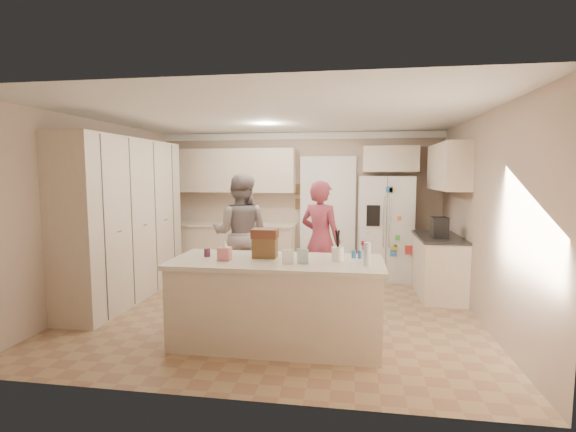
# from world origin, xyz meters

# --- Properties ---
(floor) EXTENTS (5.20, 4.60, 0.02)m
(floor) POSITION_xyz_m (0.00, 0.00, -0.01)
(floor) COLOR #9B7E58
(floor) RESTS_ON ground
(ceiling) EXTENTS (5.20, 4.60, 0.02)m
(ceiling) POSITION_xyz_m (0.00, 0.00, 2.61)
(ceiling) COLOR white
(ceiling) RESTS_ON wall_back
(wall_back) EXTENTS (5.20, 0.02, 2.60)m
(wall_back) POSITION_xyz_m (0.00, 2.31, 1.30)
(wall_back) COLOR tan
(wall_back) RESTS_ON ground
(wall_front) EXTENTS (5.20, 0.02, 2.60)m
(wall_front) POSITION_xyz_m (0.00, -2.31, 1.30)
(wall_front) COLOR tan
(wall_front) RESTS_ON ground
(wall_left) EXTENTS (0.02, 4.60, 2.60)m
(wall_left) POSITION_xyz_m (-2.61, 0.00, 1.30)
(wall_left) COLOR tan
(wall_left) RESTS_ON ground
(wall_right) EXTENTS (0.02, 4.60, 2.60)m
(wall_right) POSITION_xyz_m (2.61, 0.00, 1.30)
(wall_right) COLOR tan
(wall_right) RESTS_ON ground
(crown_back) EXTENTS (5.20, 0.08, 0.12)m
(crown_back) POSITION_xyz_m (0.00, 2.26, 2.53)
(crown_back) COLOR white
(crown_back) RESTS_ON wall_back
(pantry_bank) EXTENTS (0.60, 2.60, 2.35)m
(pantry_bank) POSITION_xyz_m (-2.30, 0.20, 1.18)
(pantry_bank) COLOR beige
(pantry_bank) RESTS_ON floor
(back_base_cab) EXTENTS (2.20, 0.60, 0.88)m
(back_base_cab) POSITION_xyz_m (-1.15, 2.00, 0.44)
(back_base_cab) COLOR beige
(back_base_cab) RESTS_ON floor
(back_countertop) EXTENTS (2.24, 0.63, 0.04)m
(back_countertop) POSITION_xyz_m (-1.15, 1.99, 0.90)
(back_countertop) COLOR #ECE3C7
(back_countertop) RESTS_ON back_base_cab
(back_upper_cab) EXTENTS (2.20, 0.35, 0.80)m
(back_upper_cab) POSITION_xyz_m (-1.15, 2.12, 1.90)
(back_upper_cab) COLOR beige
(back_upper_cab) RESTS_ON wall_back
(doorway_opening) EXTENTS (0.90, 0.06, 2.10)m
(doorway_opening) POSITION_xyz_m (0.55, 2.28, 1.05)
(doorway_opening) COLOR black
(doorway_opening) RESTS_ON floor
(doorway_casing) EXTENTS (1.02, 0.03, 2.22)m
(doorway_casing) POSITION_xyz_m (0.55, 2.24, 1.05)
(doorway_casing) COLOR white
(doorway_casing) RESTS_ON floor
(wall_frame_upper) EXTENTS (0.15, 0.02, 0.20)m
(wall_frame_upper) POSITION_xyz_m (0.02, 2.27, 1.55)
(wall_frame_upper) COLOR brown
(wall_frame_upper) RESTS_ON wall_back
(wall_frame_lower) EXTENTS (0.15, 0.02, 0.20)m
(wall_frame_lower) POSITION_xyz_m (0.02, 2.27, 1.28)
(wall_frame_lower) COLOR brown
(wall_frame_lower) RESTS_ON wall_back
(refrigerator) EXTENTS (0.92, 0.73, 1.80)m
(refrigerator) POSITION_xyz_m (1.57, 1.95, 0.90)
(refrigerator) COLOR white
(refrigerator) RESTS_ON floor
(fridge_seam) EXTENTS (0.02, 0.02, 1.78)m
(fridge_seam) POSITION_xyz_m (1.57, 1.59, 0.90)
(fridge_seam) COLOR gray
(fridge_seam) RESTS_ON refrigerator
(fridge_dispenser) EXTENTS (0.22, 0.03, 0.35)m
(fridge_dispenser) POSITION_xyz_m (1.35, 1.58, 1.15)
(fridge_dispenser) COLOR black
(fridge_dispenser) RESTS_ON refrigerator
(fridge_handle_l) EXTENTS (0.02, 0.02, 0.85)m
(fridge_handle_l) POSITION_xyz_m (1.52, 1.58, 1.05)
(fridge_handle_l) COLOR silver
(fridge_handle_l) RESTS_ON refrigerator
(fridge_handle_r) EXTENTS (0.02, 0.02, 0.85)m
(fridge_handle_r) POSITION_xyz_m (1.62, 1.58, 1.05)
(fridge_handle_r) COLOR silver
(fridge_handle_r) RESTS_ON refrigerator
(over_fridge_cab) EXTENTS (0.95, 0.35, 0.45)m
(over_fridge_cab) POSITION_xyz_m (1.65, 2.12, 2.10)
(over_fridge_cab) COLOR beige
(over_fridge_cab) RESTS_ON wall_back
(right_base_cab) EXTENTS (0.60, 1.20, 0.88)m
(right_base_cab) POSITION_xyz_m (2.30, 1.00, 0.44)
(right_base_cab) COLOR beige
(right_base_cab) RESTS_ON floor
(right_countertop) EXTENTS (0.63, 1.24, 0.04)m
(right_countertop) POSITION_xyz_m (2.29, 1.00, 0.90)
(right_countertop) COLOR #2D2B28
(right_countertop) RESTS_ON right_base_cab
(right_upper_cab) EXTENTS (0.35, 1.50, 0.70)m
(right_upper_cab) POSITION_xyz_m (2.43, 1.20, 1.95)
(right_upper_cab) COLOR beige
(right_upper_cab) RESTS_ON wall_right
(coffee_maker) EXTENTS (0.22, 0.28, 0.30)m
(coffee_maker) POSITION_xyz_m (2.25, 0.80, 1.07)
(coffee_maker) COLOR black
(coffee_maker) RESTS_ON right_countertop
(island_base) EXTENTS (2.20, 0.90, 0.88)m
(island_base) POSITION_xyz_m (0.20, -1.10, 0.44)
(island_base) COLOR beige
(island_base) RESTS_ON floor
(island_top) EXTENTS (2.28, 0.96, 0.05)m
(island_top) POSITION_xyz_m (0.20, -1.10, 0.90)
(island_top) COLOR #ECE3C7
(island_top) RESTS_ON island_base
(utensil_crock) EXTENTS (0.13, 0.13, 0.15)m
(utensil_crock) POSITION_xyz_m (0.85, -1.05, 1.00)
(utensil_crock) COLOR white
(utensil_crock) RESTS_ON island_top
(tissue_box) EXTENTS (0.13, 0.13, 0.14)m
(tissue_box) POSITION_xyz_m (-0.35, -1.20, 1.00)
(tissue_box) COLOR #DD797F
(tissue_box) RESTS_ON island_top
(tissue_plume) EXTENTS (0.08, 0.08, 0.08)m
(tissue_plume) POSITION_xyz_m (-0.35, -1.20, 1.10)
(tissue_plume) COLOR white
(tissue_plume) RESTS_ON tissue_box
(dollhouse_body) EXTENTS (0.26, 0.18, 0.22)m
(dollhouse_body) POSITION_xyz_m (0.05, -1.00, 1.04)
(dollhouse_body) COLOR brown
(dollhouse_body) RESTS_ON island_top
(dollhouse_roof) EXTENTS (0.28, 0.20, 0.10)m
(dollhouse_roof) POSITION_xyz_m (0.05, -1.00, 1.20)
(dollhouse_roof) COLOR #592D1E
(dollhouse_roof) RESTS_ON dollhouse_body
(jam_jar) EXTENTS (0.07, 0.07, 0.09)m
(jam_jar) POSITION_xyz_m (-0.60, -1.05, 0.97)
(jam_jar) COLOR #59263F
(jam_jar) RESTS_ON island_top
(greeting_card_a) EXTENTS (0.12, 0.06, 0.16)m
(greeting_card_a) POSITION_xyz_m (0.35, -1.30, 1.01)
(greeting_card_a) COLOR white
(greeting_card_a) RESTS_ON island_top
(greeting_card_b) EXTENTS (0.12, 0.05, 0.16)m
(greeting_card_b) POSITION_xyz_m (0.50, -1.25, 1.01)
(greeting_card_b) COLOR silver
(greeting_card_b) RESTS_ON island_top
(water_bottle) EXTENTS (0.07, 0.07, 0.24)m
(water_bottle) POSITION_xyz_m (1.15, -1.25, 1.04)
(water_bottle) COLOR silver
(water_bottle) RESTS_ON island_top
(shaker_salt) EXTENTS (0.05, 0.05, 0.09)m
(shaker_salt) POSITION_xyz_m (1.02, -0.88, 0.97)
(shaker_salt) COLOR #3562A2
(shaker_salt) RESTS_ON island_top
(shaker_pepper) EXTENTS (0.05, 0.05, 0.09)m
(shaker_pepper) POSITION_xyz_m (1.09, -0.88, 0.97)
(shaker_pepper) COLOR #3562A2
(shaker_pepper) RESTS_ON island_top
(teen_boy) EXTENTS (0.92, 0.73, 1.84)m
(teen_boy) POSITION_xyz_m (-0.71, 0.75, 0.92)
(teen_boy) COLOR gray
(teen_boy) RESTS_ON floor
(teen_girl) EXTENTS (0.76, 0.66, 1.75)m
(teen_girl) POSITION_xyz_m (0.55, 0.57, 0.88)
(teen_girl) COLOR #A53A45
(teen_girl) RESTS_ON floor
(fridge_magnets) EXTENTS (0.76, 0.02, 1.44)m
(fridge_magnets) POSITION_xyz_m (1.57, 1.58, 0.90)
(fridge_magnets) COLOR tan
(fridge_magnets) RESTS_ON refrigerator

